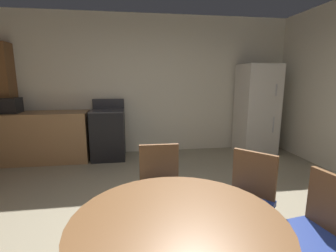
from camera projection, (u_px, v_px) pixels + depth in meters
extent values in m
plane|color=gray|center=(166.00, 250.00, 2.14)|extent=(14.00, 14.00, 0.00)
cube|color=silver|center=(145.00, 85.00, 4.85)|extent=(6.16, 0.12, 2.70)
cube|color=#9E754C|center=(40.00, 137.00, 4.36)|extent=(1.72, 0.60, 0.90)
cube|color=brown|center=(2.00, 103.00, 4.33)|extent=(0.44, 0.36, 2.10)
cube|color=black|center=(108.00, 135.00, 4.54)|extent=(0.60, 0.60, 0.90)
cube|color=#38383D|center=(107.00, 111.00, 4.45)|extent=(0.60, 0.60, 0.02)
cube|color=#38383D|center=(108.00, 104.00, 4.70)|extent=(0.60, 0.04, 0.18)
cube|color=silver|center=(256.00, 110.00, 4.83)|extent=(0.68, 0.66, 1.76)
cylinder|color=#B2B2B7|center=(276.00, 90.00, 4.44)|extent=(0.02, 0.02, 0.22)
cylinder|color=#B2B2B7|center=(273.00, 125.00, 4.57)|extent=(0.02, 0.02, 0.30)
cube|color=black|center=(6.00, 106.00, 4.18)|extent=(0.44, 0.32, 0.26)
cylinder|color=brown|center=(178.00, 224.00, 1.27)|extent=(1.14, 1.14, 0.04)
cylinder|color=brown|center=(255.00, 250.00, 1.83)|extent=(0.03, 0.03, 0.43)
cylinder|color=brown|center=(215.00, 232.00, 2.04)|extent=(0.03, 0.03, 0.43)
cylinder|color=brown|center=(269.00, 229.00, 2.09)|extent=(0.03, 0.03, 0.43)
cylinder|color=brown|center=(233.00, 215.00, 2.30)|extent=(0.03, 0.03, 0.43)
cube|color=navy|center=(244.00, 205.00, 2.02)|extent=(0.56, 0.56, 0.05)
cube|color=brown|center=(254.00, 175.00, 2.11)|extent=(0.28, 0.31, 0.42)
cylinder|color=brown|center=(304.00, 249.00, 1.85)|extent=(0.03, 0.03, 0.43)
cube|color=navy|center=(309.00, 239.00, 1.59)|extent=(0.46, 0.46, 0.05)
cube|color=brown|center=(334.00, 206.00, 1.60)|extent=(0.09, 0.38, 0.42)
cylinder|color=brown|center=(182.00, 227.00, 2.12)|extent=(0.03, 0.03, 0.43)
cylinder|color=brown|center=(143.00, 230.00, 2.08)|extent=(0.03, 0.03, 0.43)
cylinder|color=brown|center=(176.00, 207.00, 2.45)|extent=(0.03, 0.03, 0.43)
cylinder|color=brown|center=(142.00, 209.00, 2.41)|extent=(0.03, 0.03, 0.43)
cube|color=navy|center=(161.00, 194.00, 2.22)|extent=(0.41, 0.41, 0.05)
cube|color=brown|center=(159.00, 165.00, 2.35)|extent=(0.38, 0.04, 0.42)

